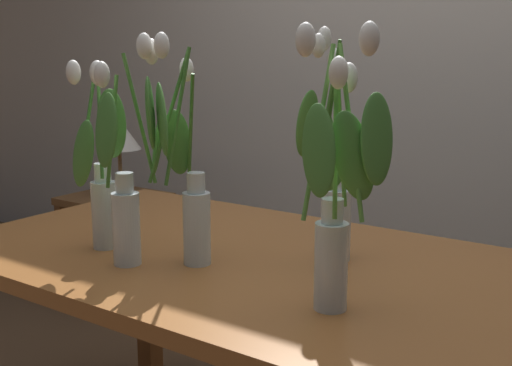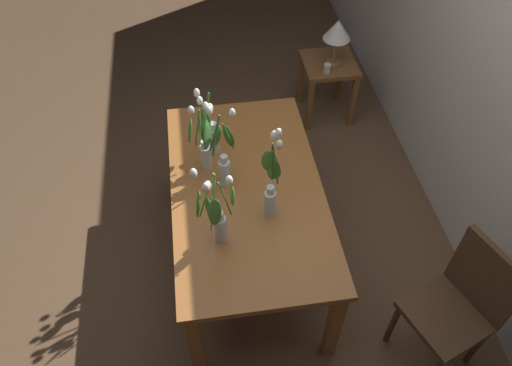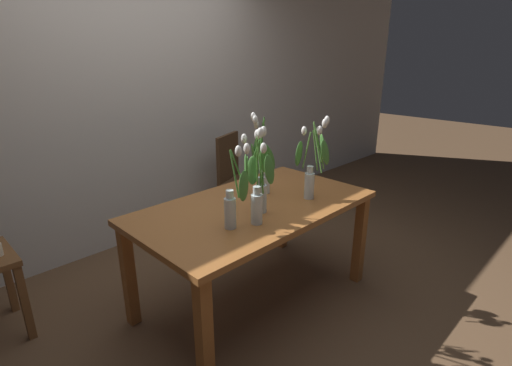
{
  "view_description": "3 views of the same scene",
  "coord_description": "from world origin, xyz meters",
  "px_view_note": "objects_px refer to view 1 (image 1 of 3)",
  "views": [
    {
      "loc": [
        0.9,
        -1.26,
        1.24
      ],
      "look_at": [
        0.03,
        0.0,
        0.93
      ],
      "focal_mm": 43.82,
      "sensor_mm": 36.0,
      "label": 1
    },
    {
      "loc": [
        1.93,
        -0.23,
        2.95
      ],
      "look_at": [
        0.09,
        0.04,
        0.88
      ],
      "focal_mm": 34.73,
      "sensor_mm": 36.0,
      "label": 2
    },
    {
      "loc": [
        -1.64,
        -1.65,
        1.69
      ],
      "look_at": [
        0.02,
        0.01,
        0.88
      ],
      "focal_mm": 26.57,
      "sensor_mm": 36.0,
      "label": 3
    }
  ],
  "objects_px": {
    "dining_table": "(245,288)",
    "tulip_vase_4": "(183,178)",
    "tulip_vase_1": "(337,199)",
    "tulip_vase_3": "(128,193)",
    "tulip_vase_2": "(329,177)",
    "table_lamp": "(119,136)",
    "side_table": "(115,218)",
    "pillar_candle": "(124,194)",
    "tulip_vase_0": "(101,186)"
  },
  "relations": [
    {
      "from": "tulip_vase_2",
      "to": "tulip_vase_4",
      "type": "height_order",
      "value": "tulip_vase_2"
    },
    {
      "from": "tulip_vase_2",
      "to": "table_lamp",
      "type": "xyz_separation_m",
      "value": [
        -1.6,
        0.8,
        -0.09
      ]
    },
    {
      "from": "tulip_vase_1",
      "to": "table_lamp",
      "type": "relative_size",
      "value": 1.42
    },
    {
      "from": "dining_table",
      "to": "side_table",
      "type": "height_order",
      "value": "dining_table"
    },
    {
      "from": "tulip_vase_1",
      "to": "tulip_vase_4",
      "type": "relative_size",
      "value": 1.01
    },
    {
      "from": "tulip_vase_0",
      "to": "table_lamp",
      "type": "distance_m",
      "value": 1.55
    },
    {
      "from": "tulip_vase_1",
      "to": "tulip_vase_2",
      "type": "relative_size",
      "value": 0.98
    },
    {
      "from": "tulip_vase_4",
      "to": "tulip_vase_2",
      "type": "bearing_deg",
      "value": 43.61
    },
    {
      "from": "tulip_vase_0",
      "to": "tulip_vase_3",
      "type": "height_order",
      "value": "tulip_vase_3"
    },
    {
      "from": "tulip_vase_1",
      "to": "tulip_vase_4",
      "type": "bearing_deg",
      "value": 172.04
    },
    {
      "from": "tulip_vase_1",
      "to": "tulip_vase_2",
      "type": "bearing_deg",
      "value": 120.45
    },
    {
      "from": "tulip_vase_1",
      "to": "tulip_vase_2",
      "type": "xyz_separation_m",
      "value": [
        -0.18,
        0.31,
        -0.03
      ]
    },
    {
      "from": "tulip_vase_1",
      "to": "pillar_candle",
      "type": "bearing_deg",
      "value": 148.36
    },
    {
      "from": "tulip_vase_1",
      "to": "tulip_vase_3",
      "type": "distance_m",
      "value": 0.55
    },
    {
      "from": "dining_table",
      "to": "tulip_vase_0",
      "type": "distance_m",
      "value": 0.46
    },
    {
      "from": "tulip_vase_0",
      "to": "side_table",
      "type": "distance_m",
      "value": 1.63
    },
    {
      "from": "table_lamp",
      "to": "tulip_vase_0",
      "type": "bearing_deg",
      "value": -44.98
    },
    {
      "from": "tulip_vase_2",
      "to": "tulip_vase_3",
      "type": "height_order",
      "value": "tulip_vase_2"
    },
    {
      "from": "table_lamp",
      "to": "tulip_vase_4",
      "type": "bearing_deg",
      "value": -38.16
    },
    {
      "from": "tulip_vase_3",
      "to": "tulip_vase_0",
      "type": "bearing_deg",
      "value": 163.11
    },
    {
      "from": "tulip_vase_0",
      "to": "table_lamp",
      "type": "height_order",
      "value": "tulip_vase_0"
    },
    {
      "from": "dining_table",
      "to": "tulip_vase_3",
      "type": "relative_size",
      "value": 2.93
    },
    {
      "from": "dining_table",
      "to": "tulip_vase_2",
      "type": "relative_size",
      "value": 2.77
    },
    {
      "from": "tulip_vase_1",
      "to": "pillar_candle",
      "type": "xyz_separation_m",
      "value": [
        -1.68,
        1.03,
        -0.39
      ]
    },
    {
      "from": "dining_table",
      "to": "pillar_candle",
      "type": "xyz_separation_m",
      "value": [
        -1.32,
        0.84,
        -0.06
      ]
    },
    {
      "from": "tulip_vase_2",
      "to": "tulip_vase_4",
      "type": "distance_m",
      "value": 0.36
    },
    {
      "from": "tulip_vase_0",
      "to": "tulip_vase_3",
      "type": "distance_m",
      "value": 0.15
    },
    {
      "from": "side_table",
      "to": "table_lamp",
      "type": "relative_size",
      "value": 1.38
    },
    {
      "from": "tulip_vase_3",
      "to": "tulip_vase_4",
      "type": "height_order",
      "value": "tulip_vase_4"
    },
    {
      "from": "tulip_vase_4",
      "to": "pillar_candle",
      "type": "bearing_deg",
      "value": 141.72
    },
    {
      "from": "tulip_vase_2",
      "to": "tulip_vase_3",
      "type": "bearing_deg",
      "value": -137.66
    },
    {
      "from": "tulip_vase_2",
      "to": "tulip_vase_4",
      "type": "bearing_deg",
      "value": -136.39
    },
    {
      "from": "dining_table",
      "to": "side_table",
      "type": "xyz_separation_m",
      "value": [
        -1.45,
        0.9,
        -0.22
      ]
    },
    {
      "from": "tulip_vase_4",
      "to": "side_table",
      "type": "distance_m",
      "value": 1.79
    },
    {
      "from": "tulip_vase_4",
      "to": "side_table",
      "type": "bearing_deg",
      "value": 142.97
    },
    {
      "from": "tulip_vase_1",
      "to": "tulip_vase_2",
      "type": "distance_m",
      "value": 0.36
    },
    {
      "from": "tulip_vase_2",
      "to": "side_table",
      "type": "height_order",
      "value": "tulip_vase_2"
    },
    {
      "from": "dining_table",
      "to": "tulip_vase_2",
      "type": "xyz_separation_m",
      "value": [
        0.18,
        0.11,
        0.3
      ]
    },
    {
      "from": "tulip_vase_4",
      "to": "tulip_vase_0",
      "type": "bearing_deg",
      "value": -170.62
    },
    {
      "from": "tulip_vase_0",
      "to": "tulip_vase_1",
      "type": "relative_size",
      "value": 0.88
    },
    {
      "from": "side_table",
      "to": "dining_table",
      "type": "bearing_deg",
      "value": -31.62
    },
    {
      "from": "tulip_vase_0",
      "to": "table_lamp",
      "type": "xyz_separation_m",
      "value": [
        -1.09,
        1.09,
        -0.06
      ]
    },
    {
      "from": "dining_table",
      "to": "tulip_vase_4",
      "type": "xyz_separation_m",
      "value": [
        -0.09,
        -0.14,
        0.31
      ]
    },
    {
      "from": "tulip_vase_0",
      "to": "tulip_vase_3",
      "type": "bearing_deg",
      "value": -16.89
    },
    {
      "from": "dining_table",
      "to": "tulip_vase_4",
      "type": "relative_size",
      "value": 2.86
    },
    {
      "from": "tulip_vase_1",
      "to": "table_lamp",
      "type": "bearing_deg",
      "value": 148.03
    },
    {
      "from": "tulip_vase_2",
      "to": "table_lamp",
      "type": "distance_m",
      "value": 1.79
    },
    {
      "from": "tulip_vase_0",
      "to": "tulip_vase_1",
      "type": "xyz_separation_m",
      "value": [
        0.69,
        -0.02,
        0.06
      ]
    },
    {
      "from": "side_table",
      "to": "tulip_vase_2",
      "type": "bearing_deg",
      "value": -25.6
    },
    {
      "from": "tulip_vase_3",
      "to": "tulip_vase_2",
      "type": "bearing_deg",
      "value": 42.34
    }
  ]
}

